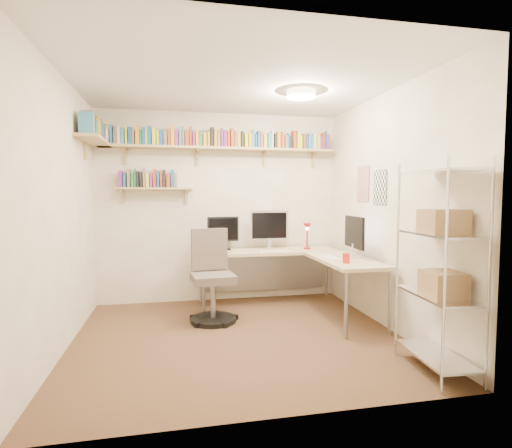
{
  "coord_description": "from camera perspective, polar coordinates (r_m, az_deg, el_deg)",
  "views": [
    {
      "loc": [
        -0.62,
        -3.85,
        1.4
      ],
      "look_at": [
        0.29,
        0.55,
        1.09
      ],
      "focal_mm": 28.0,
      "sensor_mm": 36.0,
      "label": 1
    }
  ],
  "objects": [
    {
      "name": "corner_desk",
      "position": [
        5.02,
        2.99,
        -4.16
      ],
      "size": [
        1.93,
        1.78,
        1.21
      ],
      "color": "beige",
      "rests_on": "ground"
    },
    {
      "name": "room_shell",
      "position": [
        3.91,
        -2.51,
        6.14
      ],
      "size": [
        3.24,
        3.04,
        2.52
      ],
      "color": "beige",
      "rests_on": "ground"
    },
    {
      "name": "office_chair",
      "position": [
        4.56,
        -6.3,
        -8.29
      ],
      "size": [
        0.54,
        0.55,
        1.03
      ],
      "rotation": [
        0.0,
        0.0,
        0.09
      ],
      "color": "black",
      "rests_on": "ground"
    },
    {
      "name": "wire_rack",
      "position": [
        3.43,
        24.95,
        -4.39
      ],
      "size": [
        0.42,
        0.76,
        1.68
      ],
      "rotation": [
        0.0,
        0.0,
        -0.09
      ],
      "color": "silver",
      "rests_on": "ground"
    },
    {
      "name": "ground",
      "position": [
        4.15,
        -2.5,
        -15.78
      ],
      "size": [
        3.2,
        3.2,
        0.0
      ],
      "primitive_type": "plane",
      "color": "#4D3921",
      "rests_on": "ground"
    },
    {
      "name": "wall_shelves",
      "position": [
        5.19,
        -9.71,
        10.87
      ],
      "size": [
        3.12,
        1.09,
        0.8
      ],
      "color": "tan",
      "rests_on": "ground"
    }
  ]
}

